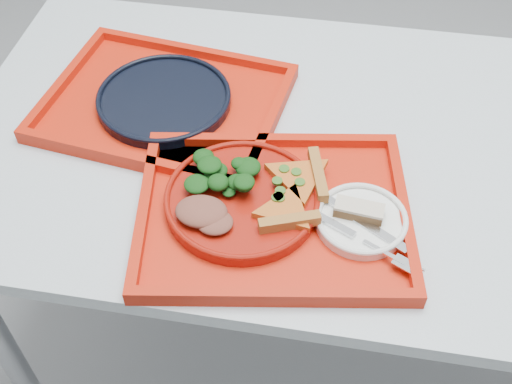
% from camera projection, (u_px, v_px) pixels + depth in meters
% --- Properties ---
extents(ground, '(10.00, 10.00, 0.00)m').
position_uv_depth(ground, '(340.00, 344.00, 1.75)').
color(ground, gray).
rests_on(ground, ground).
extents(table, '(1.60, 0.80, 0.75)m').
position_uv_depth(table, '(374.00, 176.00, 1.25)').
color(table, '#A6B2BB').
rests_on(table, ground).
extents(tray_main, '(0.50, 0.42, 0.01)m').
position_uv_depth(tray_main, '(273.00, 215.00, 1.08)').
color(tray_main, red).
rests_on(tray_main, table).
extents(tray_far, '(0.49, 0.41, 0.01)m').
position_uv_depth(tray_far, '(165.00, 106.00, 1.26)').
color(tray_far, red).
rests_on(tray_far, table).
extents(dinner_plate, '(0.26, 0.26, 0.02)m').
position_uv_depth(dinner_plate, '(242.00, 201.00, 1.08)').
color(dinner_plate, maroon).
rests_on(dinner_plate, tray_main).
extents(side_plate, '(0.15, 0.15, 0.01)m').
position_uv_depth(side_plate, '(361.00, 222.00, 1.05)').
color(side_plate, white).
rests_on(side_plate, tray_main).
extents(navy_plate, '(0.26, 0.26, 0.02)m').
position_uv_depth(navy_plate, '(164.00, 100.00, 1.25)').
color(navy_plate, black).
rests_on(navy_plate, tray_far).
extents(pizza_slice_a, '(0.13, 0.14, 0.02)m').
position_uv_depth(pizza_slice_a, '(286.00, 209.00, 1.04)').
color(pizza_slice_a, orange).
rests_on(pizza_slice_a, dinner_plate).
extents(pizza_slice_b, '(0.16, 0.14, 0.02)m').
position_uv_depth(pizza_slice_b, '(299.00, 176.00, 1.09)').
color(pizza_slice_b, orange).
rests_on(pizza_slice_b, dinner_plate).
extents(salad_heap, '(0.10, 0.09, 0.05)m').
position_uv_depth(salad_heap, '(222.00, 167.00, 1.08)').
color(salad_heap, black).
rests_on(salad_heap, dinner_plate).
extents(meat_portion, '(0.09, 0.07, 0.03)m').
position_uv_depth(meat_portion, '(201.00, 211.00, 1.03)').
color(meat_portion, brown).
rests_on(meat_portion, dinner_plate).
extents(dessert_bar, '(0.08, 0.04, 0.02)m').
position_uv_depth(dessert_bar, '(359.00, 210.00, 1.04)').
color(dessert_bar, '#542D1C').
rests_on(dessert_bar, side_plate).
extents(knife, '(0.17, 0.11, 0.01)m').
position_uv_depth(knife, '(360.00, 219.00, 1.04)').
color(knife, silver).
rests_on(knife, side_plate).
extents(fork, '(0.17, 0.10, 0.01)m').
position_uv_depth(fork, '(363.00, 240.00, 1.01)').
color(fork, silver).
rests_on(fork, side_plate).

